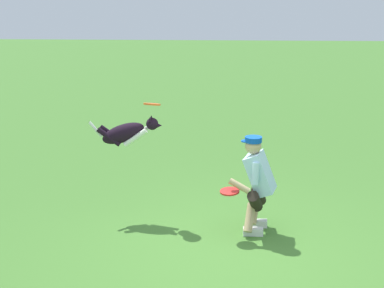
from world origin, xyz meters
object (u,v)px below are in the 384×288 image
person (257,182)px  dog (127,133)px  frisbee_held (230,191)px  frisbee_flying (152,104)px

person → dog: 1.93m
person → frisbee_held: bearing=38.4°
dog → frisbee_held: bearing=-23.5°
person → frisbee_flying: size_ratio=5.48×
person → dog: dog is taller
person → dog: (1.78, -0.54, 0.50)m
dog → frisbee_flying: size_ratio=4.40×
dog → frisbee_flying: (-0.36, 0.01, 0.41)m
frisbee_flying → frisbee_held: 1.61m
person → frisbee_flying: (1.42, -0.52, 0.91)m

